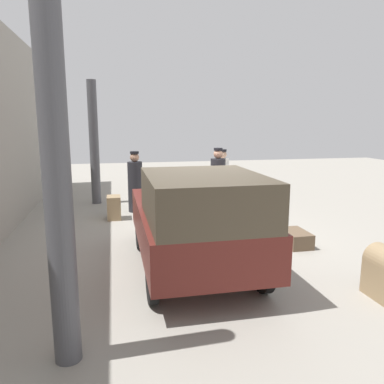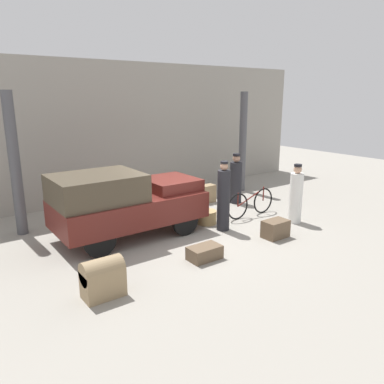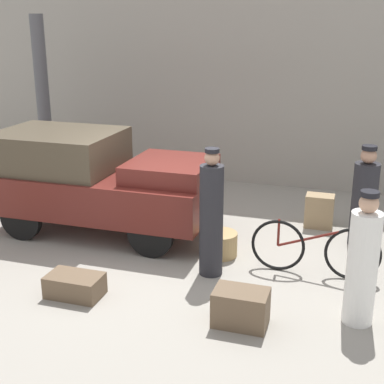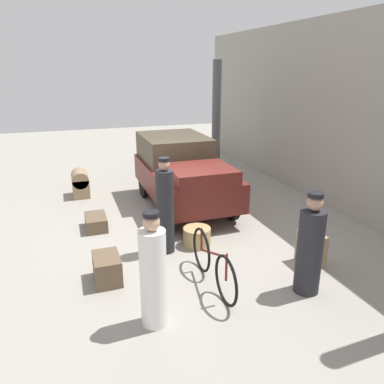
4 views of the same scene
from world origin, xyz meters
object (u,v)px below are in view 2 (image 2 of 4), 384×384
(porter_lifting_near_truck, at_px, (236,181))
(trunk_wicker_pale, at_px, (275,229))
(suitcase_tan_flat, at_px, (208,194))
(wicker_basket, at_px, (207,217))
(porter_carrying_trunk, at_px, (296,196))
(porter_standing_middle, at_px, (223,199))
(trunk_umber_medium, at_px, (205,253))
(truck, at_px, (124,201))
(suitcase_small_leather, at_px, (103,277))
(bicycle, at_px, (251,203))

(porter_lifting_near_truck, height_order, trunk_wicker_pale, porter_lifting_near_truck)
(suitcase_tan_flat, height_order, trunk_wicker_pale, suitcase_tan_flat)
(wicker_basket, distance_m, porter_carrying_trunk, 2.51)
(wicker_basket, bearing_deg, porter_lifting_near_truck, 27.76)
(porter_standing_middle, height_order, trunk_wicker_pale, porter_standing_middle)
(porter_lifting_near_truck, distance_m, trunk_wicker_pale, 3.22)
(trunk_umber_medium, bearing_deg, truck, 109.78)
(wicker_basket, xyz_separation_m, trunk_umber_medium, (-1.47, -1.79, -0.04))
(porter_carrying_trunk, relative_size, suitcase_small_leather, 2.28)
(bicycle, xyz_separation_m, porter_lifting_near_truck, (0.62, 1.32, 0.34))
(porter_standing_middle, height_order, suitcase_tan_flat, porter_standing_middle)
(bicycle, height_order, suitcase_small_leather, bicycle)
(trunk_wicker_pale, bearing_deg, trunk_umber_medium, 179.37)
(porter_standing_middle, bearing_deg, porter_carrying_trunk, -19.36)
(porter_standing_middle, height_order, trunk_umber_medium, porter_standing_middle)
(suitcase_small_leather, bearing_deg, porter_standing_middle, 18.89)
(wicker_basket, height_order, trunk_umber_medium, wicker_basket)
(porter_standing_middle, bearing_deg, suitcase_tan_flat, 60.42)
(trunk_umber_medium, relative_size, suitcase_small_leather, 1.00)
(truck, distance_m, bicycle, 3.78)
(suitcase_small_leather, bearing_deg, truck, 56.25)
(porter_lifting_near_truck, height_order, porter_standing_middle, porter_standing_middle)
(truck, distance_m, trunk_umber_medium, 2.46)
(bicycle, distance_m, wicker_basket, 1.46)
(trunk_umber_medium, bearing_deg, bicycle, 28.04)
(wicker_basket, bearing_deg, trunk_umber_medium, -129.37)
(truck, relative_size, suitcase_tan_flat, 6.31)
(truck, distance_m, porter_carrying_trunk, 4.65)
(porter_carrying_trunk, distance_m, trunk_umber_medium, 3.59)
(trunk_wicker_pale, xyz_separation_m, suitcase_small_leather, (-4.58, -0.15, 0.15))
(porter_standing_middle, distance_m, trunk_umber_medium, 2.02)
(truck, relative_size, trunk_umber_medium, 5.09)
(wicker_basket, relative_size, porter_lifting_near_truck, 0.33)
(trunk_wicker_pale, bearing_deg, bicycle, 66.10)
(trunk_umber_medium, height_order, trunk_wicker_pale, trunk_wicker_pale)
(porter_standing_middle, height_order, porter_carrying_trunk, porter_standing_middle)
(bicycle, height_order, trunk_wicker_pale, bicycle)
(bicycle, height_order, wicker_basket, bicycle)
(wicker_basket, relative_size, porter_carrying_trunk, 0.33)
(wicker_basket, height_order, porter_lifting_near_truck, porter_lifting_near_truck)
(bicycle, bearing_deg, porter_lifting_near_truck, 65.06)
(bicycle, height_order, trunk_umber_medium, bicycle)
(porter_standing_middle, xyz_separation_m, porter_carrying_trunk, (2.00, -0.70, -0.10))
(wicker_basket, xyz_separation_m, porter_lifting_near_truck, (2.04, 1.08, 0.55))
(wicker_basket, bearing_deg, suitcase_small_leather, -152.92)
(porter_lifting_near_truck, bearing_deg, bicycle, -114.94)
(bicycle, distance_m, trunk_umber_medium, 3.29)
(suitcase_small_leather, bearing_deg, suitcase_tan_flat, 34.92)
(trunk_umber_medium, distance_m, suitcase_small_leather, 2.40)
(truck, xyz_separation_m, wicker_basket, (2.26, -0.41, -0.73))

